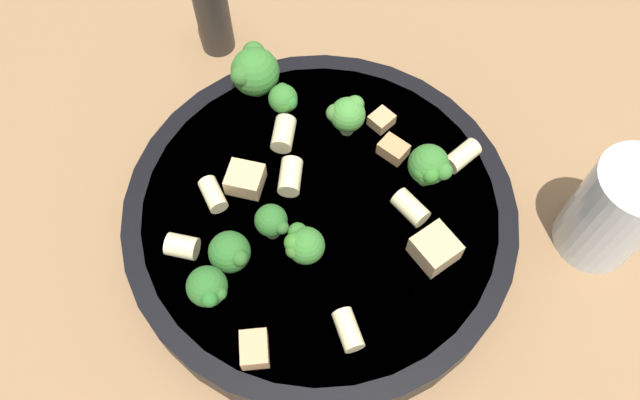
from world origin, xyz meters
TOP-DOWN VIEW (x-y plane):
  - ground_plane at (0.00, 0.00)m, footprint 2.00×2.00m
  - pasta_bowl at (0.00, 0.00)m, footprint 0.29×0.29m
  - broccoli_floret_0 at (0.02, -0.10)m, footprint 0.03×0.03m
  - broccoli_floret_1 at (0.03, 0.08)m, footprint 0.03×0.03m
  - broccoli_floret_2 at (-0.05, 0.05)m, footprint 0.03×0.03m
  - broccoli_floret_3 at (-0.09, 0.02)m, footprint 0.02×0.02m
  - broccoli_floret_4 at (0.01, -0.08)m, footprint 0.03×0.03m
  - broccoli_floret_5 at (0.00, -0.04)m, footprint 0.02×0.02m
  - broccoli_floret_6 at (-0.12, 0.01)m, footprint 0.04×0.04m
  - broccoli_floret_7 at (0.03, -0.03)m, footprint 0.03×0.03m
  - rigatoni_0 at (0.04, 0.05)m, footprint 0.03×0.02m
  - rigatoni_1 at (-0.03, -0.01)m, footprint 0.03×0.03m
  - rigatoni_2 at (-0.05, -0.06)m, footprint 0.03×0.02m
  - rigatoni_3 at (0.02, 0.11)m, footprint 0.02×0.03m
  - rigatoni_4 at (0.09, -0.04)m, footprint 0.03×0.02m
  - rigatoni_5 at (-0.07, 0.01)m, footprint 0.03×0.03m
  - rigatoni_6 at (-0.02, -0.10)m, footprint 0.03×0.03m
  - chicken_chunk_0 at (-0.01, 0.07)m, footprint 0.03×0.02m
  - chicken_chunk_1 at (-0.04, 0.08)m, footprint 0.02×0.02m
  - chicken_chunk_2 at (-0.05, -0.04)m, footprint 0.04×0.04m
  - chicken_chunk_3 at (0.08, 0.05)m, footprint 0.03×0.03m
  - chicken_chunk_4 at (0.07, -0.09)m, footprint 0.03×0.03m
  - drinking_glass at (0.12, 0.17)m, footprint 0.06×0.06m
  - pepper_shaker at (-0.21, 0.02)m, footprint 0.03×0.03m

SIDE VIEW (x-z plane):
  - ground_plane at x=0.00m, z-range 0.00..0.00m
  - pasta_bowl at x=0.00m, z-range 0.00..0.04m
  - chicken_chunk_1 at x=-0.04m, z-range 0.03..0.04m
  - chicken_chunk_0 at x=-0.01m, z-range 0.03..0.04m
  - rigatoni_2 at x=-0.05m, z-range 0.03..0.05m
  - rigatoni_4 at x=0.09m, z-range 0.03..0.05m
  - chicken_chunk_4 at x=0.07m, z-range 0.03..0.05m
  - drinking_glass at x=0.12m, z-range -0.01..0.09m
  - rigatoni_3 at x=0.02m, z-range 0.03..0.05m
  - rigatoni_0 at x=0.04m, z-range 0.03..0.05m
  - chicken_chunk_2 at x=-0.05m, z-range 0.03..0.05m
  - rigatoni_6 at x=-0.02m, z-range 0.03..0.05m
  - rigatoni_1 at x=-0.03m, z-range 0.03..0.05m
  - rigatoni_5 at x=-0.07m, z-range 0.03..0.05m
  - chicken_chunk_3 at x=0.08m, z-range 0.03..0.05m
  - pepper_shaker at x=-0.21m, z-range 0.00..0.10m
  - broccoli_floret_5 at x=0.00m, z-range 0.04..0.07m
  - broccoli_floret_3 at x=-0.09m, z-range 0.04..0.07m
  - broccoli_floret_7 at x=0.03m, z-range 0.04..0.07m
  - broccoli_floret_4 at x=0.01m, z-range 0.04..0.07m
  - broccoli_floret_2 at x=-0.05m, z-range 0.04..0.07m
  - broccoli_floret_0 at x=0.02m, z-range 0.04..0.07m
  - broccoli_floret_1 at x=0.03m, z-range 0.04..0.08m
  - broccoli_floret_6 at x=-0.12m, z-range 0.04..0.08m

